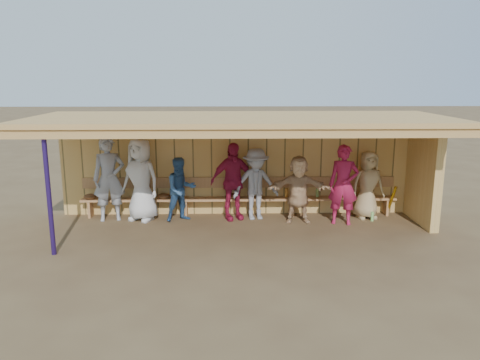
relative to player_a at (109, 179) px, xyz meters
name	(u,v)px	position (x,y,z in m)	size (l,w,h in m)	color
ground	(240,229)	(3.04, -0.81, -0.99)	(90.00, 90.00, 0.00)	brown
player_a	(109,179)	(0.00, 0.00, 0.00)	(0.72, 0.48, 1.99)	#989AA0
player_b	(141,180)	(0.74, -0.01, -0.02)	(0.95, 0.62, 1.95)	silver
player_c	(181,189)	(1.67, -0.08, -0.24)	(0.73, 0.57, 1.50)	#315788
player_d	(232,181)	(2.88, 0.00, -0.08)	(1.07, 0.45, 1.83)	#A81B3E
player_e	(256,184)	(3.43, 0.00, -0.15)	(1.09, 0.63, 1.69)	gray
player_f	(298,189)	(4.40, -0.28, -0.21)	(1.45, 0.46, 1.57)	tan
player_g	(343,185)	(5.40, -0.42, -0.08)	(0.67, 0.44, 1.83)	#A91B43
player_h	(368,185)	(6.09, 0.00, -0.18)	(0.79, 0.52, 1.63)	tan
dugout_structure	(257,149)	(3.43, -0.12, 0.70)	(8.80, 3.20, 2.50)	tan
bench	(239,194)	(3.04, 0.31, -0.47)	(7.60, 0.34, 0.93)	#B6814E
dugout_equipment	(201,197)	(2.13, 0.18, -0.50)	(7.44, 0.62, 0.80)	gold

